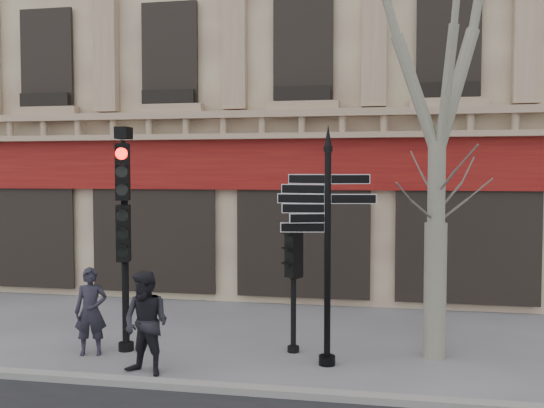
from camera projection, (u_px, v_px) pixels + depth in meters
The scene contains 8 objects.
ground at pixel (265, 365), 10.64m from camera, with size 80.00×80.00×0.00m, color #58585C.
kerb at pixel (247, 390), 9.26m from camera, with size 80.00×0.25×0.12m, color gray.
building at pixel (331, 21), 22.42m from camera, with size 28.00×15.52×18.00m.
fingerpost at pixel (328, 204), 10.51m from camera, with size 1.78×1.78×4.22m.
traffic_signal_main at pixel (124, 210), 11.39m from camera, with size 0.55×0.46×4.24m.
traffic_signal_secondary at pixel (293, 267), 11.35m from camera, with size 0.47×0.42×2.33m.
pedestrian_a at pixel (91, 311), 11.22m from camera, with size 0.59×0.39×1.63m, color black.
pedestrian_b at pixel (146, 323), 10.11m from camera, with size 0.85×0.66×1.75m, color black.
Camera 1 is at (2.07, -10.27, 3.39)m, focal length 40.00 mm.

